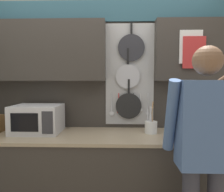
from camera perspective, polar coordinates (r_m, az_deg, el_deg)
name	(u,v)px	position (r m, az deg, el deg)	size (l,w,h in m)	color
base_cabinet_counter	(103,179)	(2.34, -2.34, -20.88)	(2.54, 0.66, 0.91)	#38332D
back_wall_unit	(103,81)	(2.41, -2.35, 3.82)	(3.11, 0.23, 2.30)	#38332D
microwave	(38,119)	(2.36, -18.88, -5.65)	(0.47, 0.39, 0.28)	silver
utensil_crock	(151,126)	(2.25, 10.13, -7.73)	(0.12, 0.12, 0.32)	white
person	(204,142)	(1.72, 22.96, -11.07)	(0.54, 0.64, 1.68)	#383842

